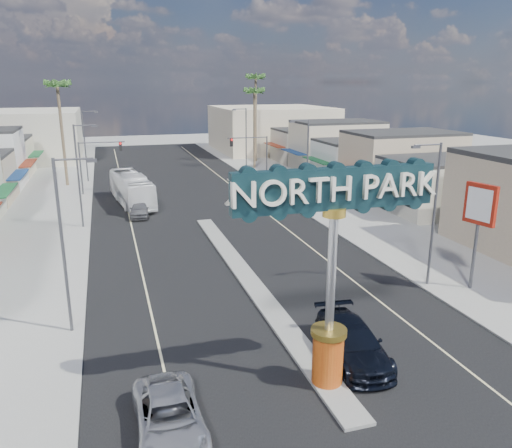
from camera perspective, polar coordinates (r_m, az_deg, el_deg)
ground at (r=47.28m, az=-6.22°, el=0.61°), size 160.00×160.00×0.00m
road at (r=47.28m, az=-6.22°, el=0.61°), size 20.00×120.00×0.01m
median_island at (r=32.45m, az=-0.84°, el=-6.39°), size 1.30×30.00×0.16m
sidewalk_left at (r=46.89m, az=-23.26°, el=-0.68°), size 8.00×120.00×0.12m
sidewalk_right at (r=51.58m, az=9.24°, el=1.86°), size 8.00×120.00×0.12m
storefront_row_right at (r=66.92m, az=12.25°, el=7.47°), size 12.00×42.00×6.00m
backdrop_far_left at (r=91.30m, az=-25.79°, el=9.07°), size 20.00×20.00×8.00m
backdrop_far_right at (r=95.20m, az=1.76°, el=10.83°), size 20.00×20.00×8.00m
gateway_sign at (r=19.85m, az=8.75°, el=-3.29°), size 8.20×1.50×9.15m
traffic_signal_left at (r=59.43m, az=-17.75°, el=7.30°), size 5.09×0.45×6.00m
traffic_signal_right at (r=61.93m, az=-0.37°, el=8.36°), size 5.09×0.45×6.00m
streetlight_l_near at (r=26.02m, az=-20.95°, el=-1.53°), size 2.03×0.22×9.00m
streetlight_l_mid at (r=45.52m, az=-19.48°, el=5.73°), size 2.03×0.22×9.00m
streetlight_l_far at (r=67.31m, az=-18.85°, el=8.81°), size 2.03×0.22×9.00m
streetlight_r_near at (r=31.96m, az=19.51°, el=1.73°), size 2.03×0.22×9.00m
streetlight_r_mid at (r=49.16m, az=5.73°, el=7.25°), size 2.03×0.22×9.00m
streetlight_r_far at (r=69.82m, az=-1.27°, el=9.87°), size 2.03×0.22×9.00m
palm_left_far at (r=65.05m, az=-21.73°, el=14.02°), size 2.60×2.60×13.10m
palm_right_mid at (r=74.01m, az=-0.18°, el=14.51°), size 2.60×2.60×12.10m
palm_right_far at (r=80.32m, az=-0.04°, el=15.89°), size 2.60×2.60×14.10m
suv_left at (r=19.60m, az=-9.86°, el=-20.88°), size 2.42×5.22×1.45m
suv_right at (r=24.07m, az=10.97°, el=-13.09°), size 2.96×6.00×1.68m
car_parked_left at (r=48.93m, az=-13.15°, el=1.70°), size 2.30×4.54×1.48m
city_bus at (r=54.11m, az=-14.04°, el=3.92°), size 4.21×11.79×3.21m
bank_pylon_sign at (r=32.45m, az=24.20°, el=1.45°), size 0.75×2.05×6.55m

